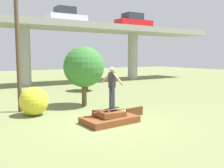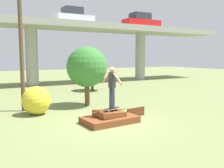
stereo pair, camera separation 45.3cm
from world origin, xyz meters
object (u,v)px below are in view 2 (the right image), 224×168
skater (112,84)px  car_on_overpass_right (141,22)px  tree_behind_left (92,65)px  skateboard (112,109)px  car_on_overpass_left (74,17)px  utility_pole (21,43)px  bush_yellow_flowering (36,100)px  tree_behind_right (87,67)px

skater → car_on_overpass_right: size_ratio=0.39×
tree_behind_left → skater: bearing=-110.4°
skateboard → car_on_overpass_left: size_ratio=0.20×
utility_pole → bush_yellow_flowering: utility_pole is taller
skater → car_on_overpass_left: bearing=74.4°
utility_pole → car_on_overpass_right: bearing=35.1°
utility_pole → tree_behind_right: (3.32, -0.38, -1.26)m
utility_pole → bush_yellow_flowering: bearing=-70.3°
car_on_overpass_right → tree_behind_left: size_ratio=1.44×
skater → tree_behind_left: 9.74m
car_on_overpass_right → skater: bearing=-129.6°
skater → bush_yellow_flowering: skater is taller
car_on_overpass_right → skateboard: bearing=-129.6°
skater → skateboard: bearing=180.0°
skater → tree_behind_left: size_ratio=0.56×
tree_behind_right → bush_yellow_flowering: size_ratio=2.44×
car_on_overpass_right → tree_behind_right: 16.43m
car_on_overpass_left → tree_behind_left: car_on_overpass_left is taller
skateboard → tree_behind_right: tree_behind_right is taller
car_on_overpass_left → tree_behind_right: bearing=-107.8°
car_on_overpass_left → tree_behind_right: (-3.67, -11.41, -4.43)m
tree_behind_left → utility_pole: bearing=-141.0°
skateboard → utility_pole: bearing=123.5°
car_on_overpass_right → tree_behind_right: size_ratio=1.33×
utility_pole → skateboard: bearing=-56.5°
car_on_overpass_left → tree_behind_right: car_on_overpass_left is taller
utility_pole → skater: bearing=-56.5°
car_on_overpass_left → car_on_overpass_right: car_on_overpass_right is taller
bush_yellow_flowering → skater: bearing=-52.4°
tree_behind_left → car_on_overpass_right: bearing=32.2°
skater → tree_behind_right: 3.86m
skateboard → tree_behind_left: (3.38, 9.12, 1.46)m
car_on_overpass_left → car_on_overpass_right: (7.86, -0.57, 0.00)m
car_on_overpass_right → bush_yellow_flowering: 19.43m
skater → bush_yellow_flowering: size_ratio=1.26×
car_on_overpass_left → bush_yellow_flowering: bearing=-118.5°
skater → car_on_overpass_right: (12.10, 14.61, 4.97)m
car_on_overpass_right → tree_behind_left: bearing=-147.8°
skateboard → car_on_overpass_right: car_on_overpass_right is taller
tree_behind_right → utility_pole: bearing=173.5°
skateboard → skater: 1.00m
car_on_overpass_right → tree_behind_right: bearing=-136.8°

